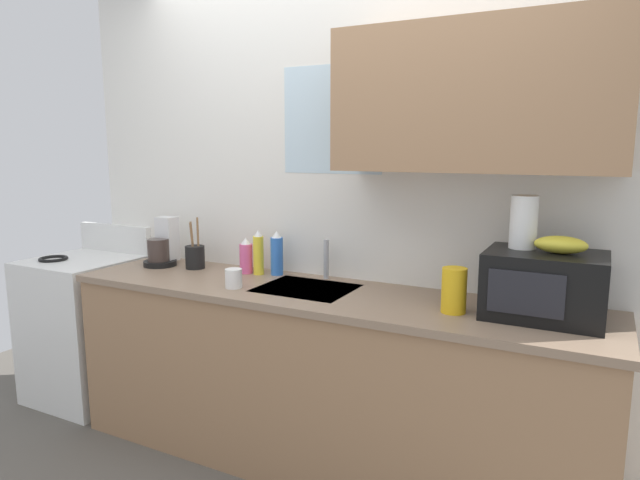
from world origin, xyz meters
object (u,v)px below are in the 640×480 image
at_px(cereal_canister, 454,290).
at_px(mug_white, 234,278).
at_px(banana_bunch, 561,245).
at_px(dish_soap_bottle_pink, 246,257).
at_px(dish_soap_bottle_yellow, 258,254).
at_px(microwave, 544,285).
at_px(coffee_maker, 163,247).
at_px(utensil_crock, 195,256).
at_px(stove_range, 86,327).
at_px(paper_towel_roll, 524,222).
at_px(dish_soap_bottle_blue, 277,254).

bearing_deg(cereal_canister, mug_white, -175.17).
bearing_deg(banana_bunch, dish_soap_bottle_pink, 176.16).
relative_size(dish_soap_bottle_yellow, cereal_canister, 1.28).
distance_m(microwave, coffee_maker, 2.10).
bearing_deg(coffee_maker, utensil_crock, 2.86).
xyz_separation_m(stove_range, coffee_maker, (0.58, 0.10, 0.55)).
xyz_separation_m(paper_towel_roll, cereal_canister, (-0.24, -0.15, -0.28)).
xyz_separation_m(coffee_maker, utensil_crock, (0.23, 0.01, -0.03)).
relative_size(microwave, banana_bunch, 2.30).
relative_size(banana_bunch, dish_soap_bottle_yellow, 0.82).
distance_m(dish_soap_bottle_blue, cereal_canister, 1.05).
bearing_deg(mug_white, paper_towel_roll, 10.42).
bearing_deg(paper_towel_roll, microwave, -27.38).
bearing_deg(cereal_canister, dish_soap_bottle_pink, 170.21).
relative_size(paper_towel_roll, mug_white, 2.32).
distance_m(stove_range, coffee_maker, 0.80).
xyz_separation_m(microwave, paper_towel_roll, (-0.10, 0.05, 0.24)).
height_order(stove_range, mug_white, stove_range).
bearing_deg(banana_bunch, cereal_canister, -165.62).
xyz_separation_m(dish_soap_bottle_pink, cereal_canister, (1.20, -0.21, 0.00)).
relative_size(dish_soap_bottle_blue, mug_white, 2.52).
relative_size(paper_towel_roll, cereal_canister, 1.15).
relative_size(stove_range, mug_white, 11.37).
bearing_deg(dish_soap_bottle_yellow, paper_towel_roll, -2.61).
height_order(dish_soap_bottle_blue, cereal_canister, dish_soap_bottle_blue).
xyz_separation_m(banana_bunch, coffee_maker, (-2.14, 0.06, -0.20)).
distance_m(microwave, dish_soap_bottle_blue, 1.37).
xyz_separation_m(microwave, mug_white, (-1.40, -0.19, -0.09)).
relative_size(dish_soap_bottle_blue, dish_soap_bottle_pink, 1.22).
bearing_deg(microwave, dish_soap_bottle_yellow, 175.55).
bearing_deg(mug_white, coffee_maker, 160.20).
bearing_deg(dish_soap_bottle_blue, coffee_maker, -172.84).
distance_m(dish_soap_bottle_yellow, cereal_canister, 1.14).
bearing_deg(dish_soap_bottle_blue, dish_soap_bottle_pink, -165.72).
height_order(stove_range, dish_soap_bottle_blue, dish_soap_bottle_blue).
bearing_deg(dish_soap_bottle_pink, mug_white, -66.07).
xyz_separation_m(banana_bunch, paper_towel_roll, (-0.15, 0.05, 0.08)).
xyz_separation_m(stove_range, dish_soap_bottle_pink, (1.14, 0.15, 0.53)).
xyz_separation_m(dish_soap_bottle_blue, mug_white, (-0.04, -0.34, -0.07)).
xyz_separation_m(stove_range, utensil_crock, (0.81, 0.12, 0.51)).
bearing_deg(coffee_maker, cereal_canister, -5.16).
bearing_deg(dish_soap_bottle_yellow, banana_bunch, -4.24).
relative_size(banana_bunch, dish_soap_bottle_pink, 1.02).
height_order(microwave, banana_bunch, banana_bunch).
xyz_separation_m(dish_soap_bottle_blue, dish_soap_bottle_yellow, (-0.09, -0.04, 0.00)).
height_order(coffee_maker, cereal_canister, coffee_maker).
relative_size(paper_towel_roll, dish_soap_bottle_blue, 0.92).
bearing_deg(banana_bunch, mug_white, -172.56).
distance_m(paper_towel_roll, cereal_canister, 0.40).
height_order(microwave, dish_soap_bottle_blue, microwave).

